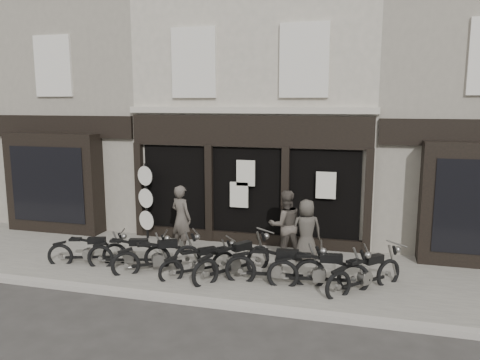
% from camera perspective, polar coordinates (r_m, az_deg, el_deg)
% --- Properties ---
extents(ground_plane, '(90.00, 90.00, 0.00)m').
position_cam_1_polar(ground_plane, '(11.50, -2.91, -12.39)').
color(ground_plane, '#2D2B28').
rests_on(ground_plane, ground).
extents(pavement, '(30.00, 4.20, 0.12)m').
position_cam_1_polar(pavement, '(12.28, -1.58, -10.63)').
color(pavement, '#656059').
rests_on(pavement, ground_plane).
extents(kerb, '(30.00, 0.25, 0.13)m').
position_cam_1_polar(kerb, '(10.39, -5.12, -14.51)').
color(kerb, gray).
rests_on(kerb, ground_plane).
extents(central_building, '(7.30, 6.22, 8.34)m').
position_cam_1_polar(central_building, '(16.42, 3.51, 8.79)').
color(central_building, '#B9AF9F').
rests_on(central_building, ground).
extents(neighbour_left, '(5.60, 6.73, 8.34)m').
position_cam_1_polar(neighbour_left, '(18.73, -16.13, 8.40)').
color(neighbour_left, gray).
rests_on(neighbour_left, ground).
extents(neighbour_right, '(5.60, 6.73, 8.34)m').
position_cam_1_polar(neighbour_right, '(16.31, 26.09, 7.70)').
color(neighbour_right, gray).
rests_on(neighbour_right, ground).
extents(motorcycle_0, '(2.00, 0.91, 0.99)m').
position_cam_1_polar(motorcycle_0, '(12.93, -17.96, -8.48)').
color(motorcycle_0, black).
rests_on(motorcycle_0, ground).
extents(motorcycle_1, '(2.10, 0.84, 1.03)m').
position_cam_1_polar(motorcycle_1, '(12.42, -13.26, -8.95)').
color(motorcycle_1, black).
rests_on(motorcycle_1, ground).
extents(motorcycle_2, '(1.97, 1.46, 1.07)m').
position_cam_1_polar(motorcycle_2, '(11.97, -9.95, -9.46)').
color(motorcycle_2, black).
rests_on(motorcycle_2, ground).
extents(motorcycle_3, '(1.63, 1.48, 0.95)m').
position_cam_1_polar(motorcycle_3, '(11.58, -5.04, -10.27)').
color(motorcycle_3, black).
rests_on(motorcycle_3, ground).
extents(motorcycle_4, '(1.61, 2.00, 1.11)m').
position_cam_1_polar(motorcycle_4, '(11.44, -0.77, -10.12)').
color(motorcycle_4, black).
rests_on(motorcycle_4, ground).
extents(motorcycle_5, '(2.36, 0.64, 1.13)m').
position_cam_1_polar(motorcycle_5, '(11.06, 4.43, -10.81)').
color(motorcycle_5, black).
rests_on(motorcycle_5, ground).
extents(motorcycle_6, '(2.32, 0.65, 1.11)m').
position_cam_1_polar(motorcycle_6, '(10.93, 9.64, -11.22)').
color(motorcycle_6, black).
rests_on(motorcycle_6, ground).
extents(motorcycle_7, '(1.75, 1.74, 1.06)m').
position_cam_1_polar(motorcycle_7, '(11.05, 15.01, -11.31)').
color(motorcycle_7, black).
rests_on(motorcycle_7, ground).
extents(man_left, '(0.80, 0.68, 1.87)m').
position_cam_1_polar(man_left, '(13.30, -7.18, -4.62)').
color(man_left, '#4A433D').
rests_on(man_left, pavement).
extents(man_centre, '(1.12, 1.02, 1.87)m').
position_cam_1_polar(man_centre, '(12.54, 5.56, -5.47)').
color(man_centre, '#48413A').
rests_on(man_centre, pavement).
extents(man_right, '(0.94, 0.78, 1.66)m').
position_cam_1_polar(man_right, '(12.46, 8.07, -6.11)').
color(man_right, '#3E3A34').
rests_on(man_right, pavement).
extents(advert_sign_post, '(0.58, 0.38, 2.45)m').
position_cam_1_polar(advert_sign_post, '(14.60, -11.35, -2.91)').
color(advert_sign_post, black).
rests_on(advert_sign_post, ground).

